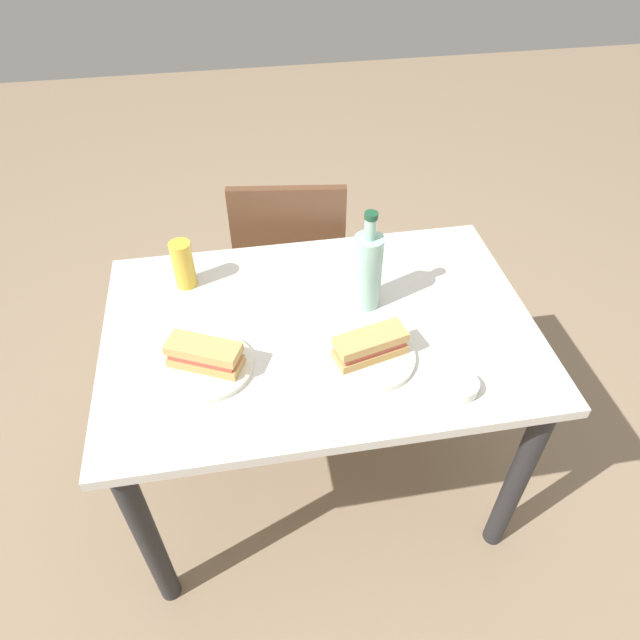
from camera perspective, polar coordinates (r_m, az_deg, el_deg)
The scene contains 12 objects.
ground_plane at distance 2.11m, azimuth 0.00°, elevation -15.03°, with size 8.00×8.00×0.00m, color #8C755B.
dining_table at distance 1.62m, azimuth 0.00°, elevation -3.51°, with size 1.15×0.77×0.73m.
chair_far at distance 2.12m, azimuth -2.96°, elevation 5.77°, with size 0.45×0.45×0.88m.
plate_near at distance 1.45m, azimuth -11.24°, elevation -4.54°, with size 0.23×0.23×0.01m, color silver.
baguette_sandwich_near at distance 1.42m, azimuth -11.47°, elevation -3.42°, with size 0.19×0.14×0.07m.
knife_near at distance 1.48m, azimuth -10.86°, elevation -2.68°, with size 0.15×0.11×0.01m.
plate_far at distance 1.45m, azimuth 4.96°, elevation -3.68°, with size 0.23×0.23×0.01m, color silver.
baguette_sandwich_far at distance 1.42m, azimuth 5.05°, elevation -2.54°, with size 0.19×0.11×0.07m.
knife_far at distance 1.47m, azimuth 3.72°, elevation -2.25°, with size 0.16×0.10×0.01m.
water_bottle at distance 1.53m, azimuth 4.75°, elevation 5.03°, with size 0.08×0.08×0.30m.
beer_glass at distance 1.66m, azimuth -13.50°, elevation 5.43°, with size 0.06×0.06×0.14m, color gold.
olive_bowl at distance 1.41m, azimuth 13.81°, elevation -6.41°, with size 0.09×0.09×0.03m, color silver.
Camera 1 is at (-0.19, -1.09, 1.80)m, focal length 32.03 mm.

